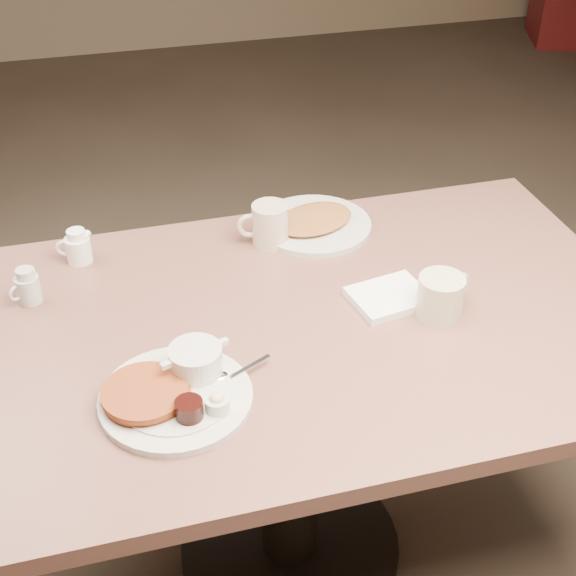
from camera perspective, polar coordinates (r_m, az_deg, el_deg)
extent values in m
cube|color=#4C3F33|center=(2.18, 0.14, -18.40)|extent=(7.00, 8.00, 0.02)
cube|color=#84564C|center=(1.64, 0.18, -2.95)|extent=(1.50, 0.90, 0.04)
cylinder|color=black|center=(1.88, 0.16, -11.46)|extent=(0.14, 0.14, 0.69)
cylinder|color=black|center=(2.16, 0.15, -18.00)|extent=(0.56, 0.56, 0.03)
cylinder|color=silver|center=(1.46, -8.05, -7.85)|extent=(0.35, 0.35, 0.01)
cylinder|color=silver|center=(1.45, -8.08, -7.58)|extent=(0.26, 0.26, 0.00)
cylinder|color=brown|center=(1.45, -10.13, -7.53)|extent=(0.20, 0.20, 0.01)
cylinder|color=brown|center=(1.44, -10.27, -7.37)|extent=(0.20, 0.20, 0.01)
cylinder|color=silver|center=(1.48, -6.64, -5.21)|extent=(0.13, 0.13, 0.05)
cube|color=silver|center=(1.45, -8.71, -5.48)|extent=(0.02, 0.02, 0.01)
cube|color=silver|center=(1.49, -4.73, -3.91)|extent=(0.02, 0.02, 0.01)
ellipsoid|color=silver|center=(1.47, -7.18, -4.89)|extent=(0.06, 0.06, 0.03)
ellipsoid|color=silver|center=(1.47, -6.09, -4.77)|extent=(0.05, 0.05, 0.02)
cylinder|color=black|center=(1.39, -7.11, -8.68)|extent=(0.06, 0.06, 0.04)
cylinder|color=silver|center=(1.41, -5.09, -8.31)|extent=(0.06, 0.06, 0.03)
ellipsoid|color=beige|center=(1.40, -5.12, -7.89)|extent=(0.04, 0.04, 0.02)
cube|color=silver|center=(1.49, -2.96, -5.77)|extent=(0.10, 0.06, 0.00)
ellipsoid|color=silver|center=(1.48, -4.95, -6.33)|extent=(0.04, 0.03, 0.01)
cylinder|color=beige|center=(1.65, 10.87, -0.61)|extent=(0.13, 0.13, 0.09)
cylinder|color=black|center=(1.63, 11.03, 0.53)|extent=(0.10, 0.10, 0.01)
torus|color=beige|center=(1.68, 12.07, 0.06)|extent=(0.07, 0.04, 0.07)
cube|color=white|center=(1.69, 7.28, -0.65)|extent=(0.18, 0.15, 0.02)
cylinder|color=beige|center=(1.85, -1.29, 4.58)|extent=(0.10, 0.10, 0.10)
torus|color=beige|center=(1.85, -2.76, 4.49)|extent=(0.06, 0.02, 0.06)
cylinder|color=beige|center=(1.75, -18.14, -0.09)|extent=(0.06, 0.06, 0.06)
cylinder|color=beige|center=(1.73, -18.38, 0.99)|extent=(0.04, 0.04, 0.02)
cone|color=beige|center=(1.74, -17.81, 1.16)|extent=(0.02, 0.03, 0.02)
torus|color=beige|center=(1.74, -18.92, -0.35)|extent=(0.03, 0.03, 0.04)
cylinder|color=white|center=(1.86, -14.80, 2.68)|extent=(0.07, 0.07, 0.06)
cylinder|color=white|center=(1.84, -14.98, 3.73)|extent=(0.05, 0.05, 0.02)
cone|color=white|center=(1.83, -14.27, 3.66)|extent=(0.02, 0.02, 0.02)
torus|color=white|center=(1.86, -15.75, 2.78)|extent=(0.04, 0.02, 0.04)
cylinder|color=beige|center=(1.93, 1.87, 4.54)|extent=(0.37, 0.37, 0.01)
ellipsoid|color=#9B5E2F|center=(1.92, 1.88, 4.99)|extent=(0.24, 0.21, 0.02)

